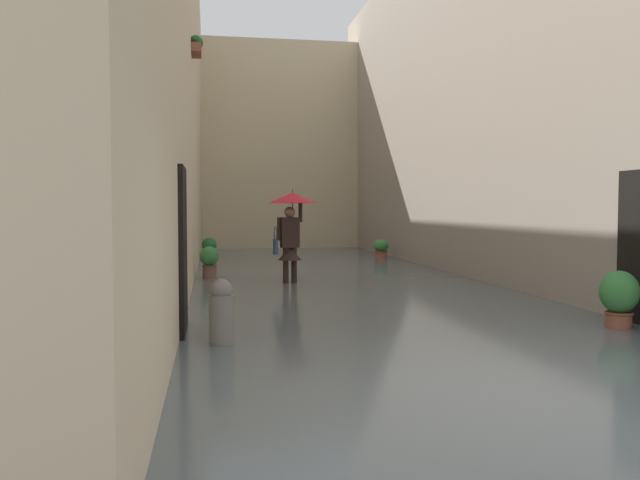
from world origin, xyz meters
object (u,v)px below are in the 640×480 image
at_px(potted_plant_far_right, 209,249).
at_px(potted_plant_mid_right, 209,262).
at_px(potted_plant_near_left, 381,249).
at_px(mooring_bollard, 221,316).
at_px(person_wading, 291,218).
at_px(potted_plant_far_left, 619,298).

xyz_separation_m(potted_plant_far_right, potted_plant_mid_right, (-0.02, 4.72, -0.00)).
xyz_separation_m(potted_plant_far_right, potted_plant_near_left, (-5.35, -0.34, -0.09)).
bearing_deg(mooring_bollard, person_wading, -104.64).
bearing_deg(person_wading, potted_plant_far_left, 122.75).
height_order(person_wading, potted_plant_far_right, person_wading).
height_order(potted_plant_far_right, potted_plant_near_left, potted_plant_far_right).
distance_m(person_wading, potted_plant_far_left, 6.85).
height_order(potted_plant_mid_right, potted_plant_far_left, potted_plant_far_left).
height_order(potted_plant_far_right, mooring_bollard, mooring_bollard).
height_order(potted_plant_far_left, mooring_bollard, mooring_bollard).
relative_size(potted_plant_far_right, potted_plant_mid_right, 0.97).
distance_m(potted_plant_mid_right, mooring_bollard, 7.04).
relative_size(potted_plant_far_right, mooring_bollard, 0.93).
distance_m(potted_plant_far_right, potted_plant_mid_right, 4.72).
relative_size(potted_plant_near_left, potted_plant_far_left, 0.82).
height_order(person_wading, potted_plant_far_left, person_wading).
relative_size(potted_plant_far_right, potted_plant_far_left, 0.94).
bearing_deg(potted_plant_mid_right, mooring_bollard, 91.37).
relative_size(potted_plant_far_right, potted_plant_near_left, 1.14).
height_order(potted_plant_far_right, potted_plant_far_left, potted_plant_far_left).
relative_size(potted_plant_far_left, mooring_bollard, 0.99).
distance_m(potted_plant_near_left, potted_plant_mid_right, 7.35).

